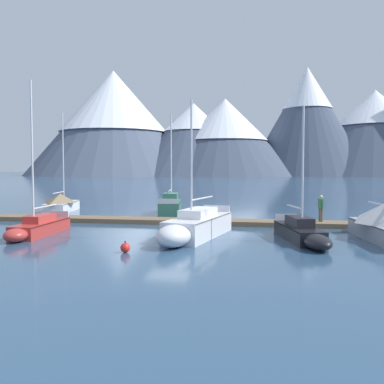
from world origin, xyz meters
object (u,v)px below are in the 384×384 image
at_px(sailboat_nearest_berth, 62,203).
at_px(sailboat_second_berth, 38,226).
at_px(sailboat_mid_dock_starboard, 195,226).
at_px(sailboat_far_berth, 302,232).
at_px(mooring_buoy_channel_marker, 125,248).
at_px(person_on_dock, 321,207).
at_px(sailboat_mid_dock_port, 171,205).

relative_size(sailboat_nearest_berth, sailboat_second_berth, 1.01).
bearing_deg(sailboat_mid_dock_starboard, sailboat_second_berth, -173.97).
bearing_deg(sailboat_nearest_berth, sailboat_far_berth, -28.68).
bearing_deg(sailboat_far_berth, mooring_buoy_channel_marker, -149.62).
bearing_deg(sailboat_nearest_berth, sailboat_second_berth, -65.62).
distance_m(sailboat_second_berth, sailboat_far_berth, 14.18).
bearing_deg(sailboat_far_berth, sailboat_nearest_berth, 151.32).
bearing_deg(sailboat_mid_dock_starboard, mooring_buoy_channel_marker, -117.38).
relative_size(sailboat_far_berth, person_on_dock, 4.02).
bearing_deg(sailboat_second_berth, mooring_buoy_channel_marker, -27.10).
bearing_deg(person_on_dock, sailboat_nearest_berth, 167.44).
xyz_separation_m(sailboat_nearest_berth, mooring_buoy_channel_marker, (11.85, -15.16, -0.52)).
height_order(sailboat_second_berth, sailboat_mid_dock_port, sailboat_second_berth).
height_order(sailboat_mid_dock_port, person_on_dock, sailboat_mid_dock_port).
relative_size(person_on_dock, mooring_buoy_channel_marker, 3.28).
bearing_deg(mooring_buoy_channel_marker, sailboat_far_berth, 30.38).
relative_size(sailboat_mid_dock_starboard, mooring_buoy_channel_marker, 14.66).
height_order(sailboat_mid_dock_starboard, sailboat_far_berth, sailboat_mid_dock_starboard).
bearing_deg(sailboat_mid_dock_port, mooring_buoy_channel_marker, -81.68).
bearing_deg(mooring_buoy_channel_marker, sailboat_mid_dock_port, 98.32).
xyz_separation_m(sailboat_nearest_berth, sailboat_mid_dock_starboard, (14.04, -10.93, -0.09)).
bearing_deg(person_on_dock, sailboat_second_berth, -155.09).
height_order(sailboat_far_berth, mooring_buoy_channel_marker, sailboat_far_berth).
xyz_separation_m(sailboat_mid_dock_port, person_on_dock, (11.28, -4.97, 0.58)).
relative_size(sailboat_nearest_berth, sailboat_mid_dock_starboard, 1.12).
xyz_separation_m(sailboat_nearest_berth, person_on_dock, (20.86, -4.65, 0.52)).
bearing_deg(sailboat_second_berth, sailboat_nearest_berth, 114.38).
bearing_deg(person_on_dock, sailboat_mid_dock_starboard, -137.39).
distance_m(sailboat_mid_dock_port, sailboat_mid_dock_starboard, 12.10).
height_order(sailboat_second_berth, sailboat_mid_dock_starboard, sailboat_second_berth).
distance_m(person_on_dock, mooring_buoy_channel_marker, 13.89).
height_order(sailboat_nearest_berth, sailboat_mid_dock_starboard, sailboat_nearest_berth).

